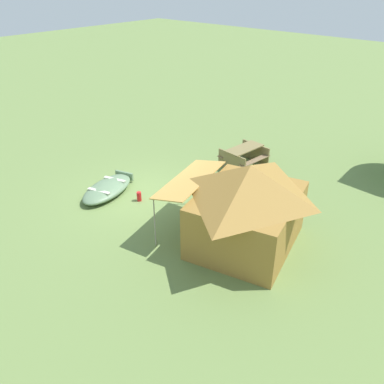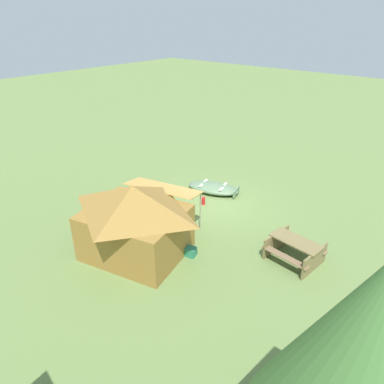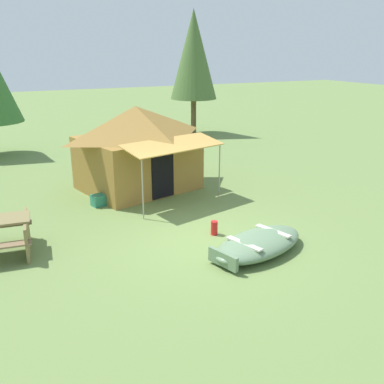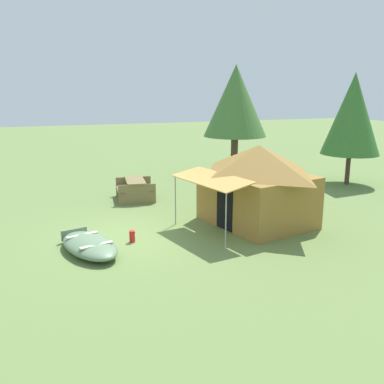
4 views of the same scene
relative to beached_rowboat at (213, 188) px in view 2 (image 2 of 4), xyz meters
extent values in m
plane|color=olive|center=(-0.74, 1.07, -0.20)|extent=(80.00, 80.00, 0.00)
ellipsoid|color=#617D5B|center=(0.01, 0.00, -0.01)|extent=(2.64, 1.81, 0.39)
ellipsoid|color=#222C20|center=(0.01, 0.00, 0.02)|extent=(2.41, 1.62, 0.14)
cube|color=beige|center=(0.47, 0.14, 0.15)|extent=(0.39, 0.89, 0.04)
cube|color=beige|center=(-0.45, -0.13, 0.15)|extent=(0.39, 0.89, 0.04)
cube|color=#617D5B|center=(-1.05, -0.31, 0.01)|extent=(0.29, 0.74, 0.30)
cube|color=olive|center=(-0.82, 5.41, 0.61)|extent=(3.67, 3.28, 1.63)
pyramid|color=olive|center=(-0.82, 5.41, 1.88)|extent=(3.97, 3.55, 0.91)
cube|color=black|center=(-0.51, 4.13, 0.48)|extent=(0.75, 0.21, 1.31)
cube|color=gold|center=(-0.38, 3.63, 1.48)|extent=(2.99, 1.69, 0.20)
cylinder|color=gray|center=(1.00, 3.51, 0.57)|extent=(0.04, 0.04, 1.55)
cylinder|color=gray|center=(-1.56, 2.88, 0.57)|extent=(0.04, 0.04, 1.55)
cube|color=olive|center=(-5.14, 2.33, 0.57)|extent=(1.72, 0.88, 0.04)
cube|color=olive|center=(-5.20, 1.76, 0.23)|extent=(1.67, 0.44, 0.04)
cube|color=olive|center=(-5.07, 2.90, 0.23)|extent=(1.67, 0.44, 0.04)
cube|color=olive|center=(-5.86, 2.41, 0.17)|extent=(0.21, 1.41, 0.76)
cube|color=olive|center=(-4.41, 2.25, 0.17)|extent=(0.21, 1.41, 0.76)
cube|color=#2B7F65|center=(-2.29, 4.37, -0.05)|extent=(0.54, 0.42, 0.32)
cylinder|color=red|center=(-0.40, 1.24, -0.04)|extent=(0.17, 0.17, 0.33)
cone|color=#467637|center=(-8.55, 8.14, 3.44)|extent=(3.11, 3.11, 3.46)
camera|label=1|loc=(7.41, 10.57, 6.93)|focal=37.42mm
camera|label=2|loc=(-8.77, 11.85, 7.21)|focal=33.25mm
camera|label=3|loc=(-4.92, -6.92, 3.95)|focal=40.35mm
camera|label=4|loc=(11.14, -0.98, 4.10)|focal=40.41mm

